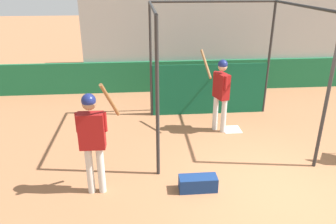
{
  "coord_description": "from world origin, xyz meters",
  "views": [
    {
      "loc": [
        -2.52,
        -4.74,
        3.67
      ],
      "look_at": [
        -1.96,
        1.53,
        1.05
      ],
      "focal_mm": 35.0,
      "sensor_mm": 36.0,
      "label": 1
    }
  ],
  "objects": [
    {
      "name": "ground_plane",
      "position": [
        0.0,
        0.0,
        0.0
      ],
      "size": [
        60.0,
        60.0,
        0.0
      ],
      "primitive_type": "plane",
      "color": "#9E6642"
    },
    {
      "name": "player_batter",
      "position": [
        -0.56,
        2.71,
        1.13
      ],
      "size": [
        0.63,
        0.82,
        2.0
      ],
      "rotation": [
        0.0,
        0.0,
        1.89
      ],
      "color": "silver",
      "rests_on": "ground"
    },
    {
      "name": "home_plate",
      "position": [
        -0.2,
        2.7,
        0.01
      ],
      "size": [
        0.44,
        0.44,
        0.02
      ],
      "color": "white",
      "rests_on": "ground"
    },
    {
      "name": "player_waiting",
      "position": [
        -3.36,
        0.36,
        1.17
      ],
      "size": [
        0.76,
        0.5,
        2.14
      ],
      "rotation": [
        0.0,
        0.0,
        -0.02
      ],
      "color": "silver",
      "rests_on": "ground"
    },
    {
      "name": "equipment_bag",
      "position": [
        -1.52,
        0.25,
        0.14
      ],
      "size": [
        0.7,
        0.28,
        0.28
      ],
      "color": "navy",
      "rests_on": "ground"
    },
    {
      "name": "batting_cage",
      "position": [
        -0.59,
        3.31,
        1.3
      ],
      "size": [
        3.33,
        3.07,
        3.11
      ],
      "color": "#282828",
      "rests_on": "ground"
    },
    {
      "name": "outfield_wall",
      "position": [
        0.0,
        5.95,
        0.52
      ],
      "size": [
        24.0,
        0.12,
        1.04
      ],
      "color": "#196038",
      "rests_on": "ground"
    },
    {
      "name": "bleacher_section",
      "position": [
        0.0,
        8.01,
        1.55
      ],
      "size": [
        8.7,
        4.0,
        3.12
      ],
      "color": "#9E9E99",
      "rests_on": "ground"
    }
  ]
}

